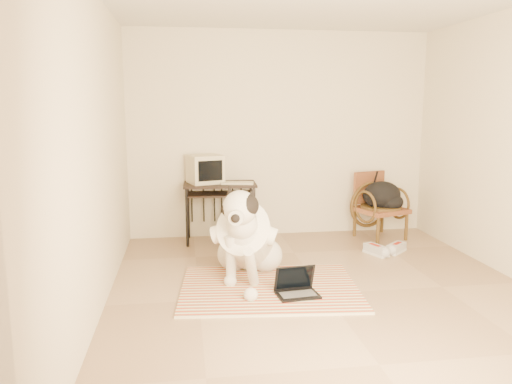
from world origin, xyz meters
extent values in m
plane|color=#9B7D5F|center=(0.00, 0.00, 0.00)|extent=(4.50, 4.50, 0.00)
plane|color=beige|center=(0.00, 2.25, 1.35)|extent=(4.50, 0.00, 4.50)
plane|color=beige|center=(0.00, -2.25, 1.35)|extent=(4.50, 0.00, 4.50)
plane|color=beige|center=(-2.00, 0.00, 1.35)|extent=(0.00, 4.50, 4.50)
cube|color=red|center=(-0.54, -0.32, 0.01)|extent=(1.70, 0.41, 0.02)
cube|color=#41834E|center=(-0.52, -0.07, 0.01)|extent=(1.70, 0.41, 0.02)
cube|color=#594683|center=(-0.49, 0.19, 0.01)|extent=(1.70, 0.41, 0.02)
cube|color=gold|center=(-0.47, 0.45, 0.01)|extent=(1.70, 0.41, 0.02)
cube|color=beige|center=(-0.45, 0.70, 0.01)|extent=(1.70, 0.41, 0.02)
sphere|color=silver|center=(-0.77, 0.80, 0.18)|extent=(0.36, 0.36, 0.36)
sphere|color=silver|center=(-0.45, 0.71, 0.18)|extent=(0.36, 0.36, 0.36)
ellipsoid|color=silver|center=(-0.61, 0.74, 0.20)|extent=(0.44, 0.40, 0.36)
ellipsoid|color=silver|center=(-0.68, 0.54, 0.45)|extent=(0.65, 0.90, 0.77)
cylinder|color=white|center=(-0.67, 0.55, 0.45)|extent=(0.70, 0.81, 0.70)
sphere|color=silver|center=(-0.74, 0.32, 0.62)|extent=(0.30, 0.30, 0.30)
sphere|color=silver|center=(-0.77, 0.21, 0.80)|extent=(0.33, 0.33, 0.33)
ellipsoid|color=black|center=(-0.72, 0.20, 0.82)|extent=(0.25, 0.28, 0.24)
cylinder|color=silver|center=(-0.81, 0.07, 0.75)|extent=(0.18, 0.20, 0.14)
sphere|color=black|center=(-0.84, -0.01, 0.75)|extent=(0.08, 0.08, 0.08)
cone|color=black|center=(-0.85, 0.31, 0.93)|extent=(0.17, 0.19, 0.20)
cone|color=black|center=(-0.65, 0.25, 0.93)|extent=(0.17, 0.18, 0.20)
torus|color=white|center=(-0.75, 0.30, 0.67)|extent=(0.32, 0.22, 0.26)
cylinder|color=silver|center=(-0.85, 0.34, 0.26)|extent=(0.13, 0.17, 0.49)
cylinder|color=silver|center=(-0.68, 0.14, 0.23)|extent=(0.22, 0.45, 0.50)
sphere|color=silver|center=(-0.86, 0.31, 0.06)|extent=(0.12, 0.12, 0.12)
sphere|color=silver|center=(-0.71, -0.09, 0.06)|extent=(0.13, 0.13, 0.13)
cone|color=black|center=(-0.54, 1.05, 0.05)|extent=(0.10, 0.49, 0.12)
cube|color=black|center=(-0.28, -0.07, 0.03)|extent=(0.40, 0.30, 0.02)
cube|color=#4D4E50|center=(-0.28, -0.08, 0.04)|extent=(0.33, 0.19, 0.00)
cube|color=black|center=(-0.29, 0.03, 0.16)|extent=(0.38, 0.13, 0.25)
cube|color=black|center=(-0.29, 0.02, 0.16)|extent=(0.34, 0.11, 0.22)
cube|color=black|center=(-0.83, 1.97, 0.74)|extent=(0.93, 0.54, 0.03)
cube|color=black|center=(-0.83, 1.92, 0.63)|extent=(0.83, 0.44, 0.02)
cylinder|color=black|center=(-1.25, 1.77, 0.36)|extent=(0.04, 0.04, 0.73)
cylinder|color=black|center=(-1.24, 2.20, 0.36)|extent=(0.04, 0.04, 0.73)
cylinder|color=black|center=(-0.42, 1.74, 0.36)|extent=(0.04, 0.04, 0.73)
cylinder|color=black|center=(-0.41, 2.16, 0.36)|extent=(0.04, 0.04, 0.73)
cube|color=beige|center=(-1.01, 2.02, 0.94)|extent=(0.49, 0.48, 0.36)
cube|color=black|center=(-0.96, 1.84, 0.94)|extent=(0.31, 0.11, 0.25)
cube|color=beige|center=(-0.62, 1.87, 0.77)|extent=(0.42, 0.22, 0.03)
cube|color=#4D4E50|center=(-0.66, 1.96, 0.20)|extent=(0.20, 0.42, 0.39)
cube|color=silver|center=(-0.65, 1.75, 0.20)|extent=(0.17, 0.02, 0.37)
cube|color=brown|center=(1.27, 1.81, 0.38)|extent=(0.71, 0.70, 0.06)
cylinder|color=#38250F|center=(1.27, 1.81, 0.42)|extent=(0.53, 0.53, 0.04)
cube|color=brown|center=(1.19, 2.05, 0.65)|extent=(0.48, 0.19, 0.43)
cylinder|color=#38250F|center=(1.12, 1.51, 0.18)|extent=(0.04, 0.04, 0.35)
cylinder|color=#38250F|center=(0.97, 1.96, 0.18)|extent=(0.04, 0.04, 0.35)
cylinder|color=#38250F|center=(1.57, 1.66, 0.18)|extent=(0.04, 0.04, 0.35)
cylinder|color=#38250F|center=(1.42, 2.11, 0.18)|extent=(0.04, 0.04, 0.35)
ellipsoid|color=black|center=(1.27, 1.80, 0.58)|extent=(0.50, 0.41, 0.37)
ellipsoid|color=black|center=(1.37, 1.71, 0.50)|extent=(0.31, 0.25, 0.21)
cube|color=silver|center=(0.94, 1.11, 0.02)|extent=(0.24, 0.35, 0.03)
cube|color=#96969B|center=(0.94, 1.11, 0.06)|extent=(0.24, 0.34, 0.10)
cube|color=maroon|center=(0.94, 1.11, 0.10)|extent=(0.11, 0.17, 0.02)
cube|color=silver|center=(1.22, 1.16, 0.01)|extent=(0.32, 0.30, 0.03)
cube|color=#96969B|center=(1.22, 1.16, 0.06)|extent=(0.31, 0.29, 0.10)
cube|color=maroon|center=(1.22, 1.16, 0.10)|extent=(0.15, 0.14, 0.02)
camera|label=1|loc=(-1.28, -4.29, 1.74)|focal=35.00mm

